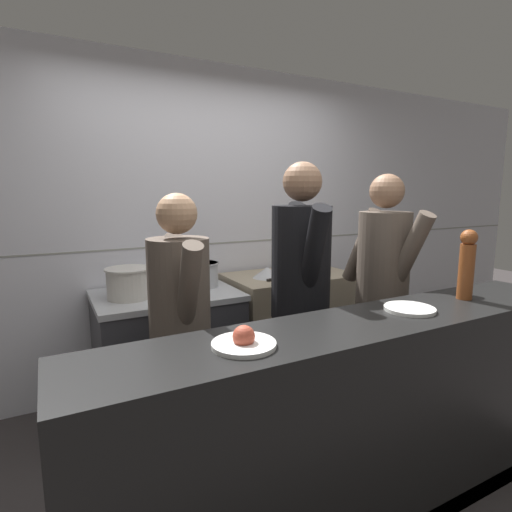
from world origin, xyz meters
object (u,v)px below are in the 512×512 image
at_px(chefs_knife, 282,279).
at_px(chef_line, 382,287).
at_px(pepper_mill, 467,263).
at_px(oven_range, 168,350).
at_px(sauce_pot, 203,274).
at_px(plated_dish_appetiser, 409,309).
at_px(plated_dish_main, 244,341).
at_px(chef_sous, 300,292).
at_px(mixing_bowl_steel, 267,272).
at_px(chef_head_cook, 180,327).
at_px(stock_pot, 129,282).

height_order(chefs_knife, chef_line, chef_line).
bearing_deg(pepper_mill, chefs_knife, 106.31).
xyz_separation_m(oven_range, pepper_mill, (1.26, -1.41, 0.77)).
bearing_deg(sauce_pot, chefs_knife, -18.84).
height_order(plated_dish_appetiser, chef_line, chef_line).
bearing_deg(plated_dish_main, chef_sous, 43.45).
bearing_deg(mixing_bowl_steel, chef_head_cook, -141.78).
xyz_separation_m(sauce_pot, chef_head_cook, (-0.44, -0.84, -0.09)).
bearing_deg(chef_head_cook, mixing_bowl_steel, 42.01).
bearing_deg(mixing_bowl_steel, chef_sous, -104.54).
height_order(mixing_bowl_steel, chef_head_cook, chef_head_cook).
bearing_deg(plated_dish_appetiser, sauce_pot, 109.19).
bearing_deg(pepper_mill, chef_line, 89.72).
distance_m(sauce_pot, chef_head_cook, 0.95).
distance_m(oven_range, sauce_pot, 0.61).
distance_m(sauce_pot, plated_dish_main, 1.58).
height_order(stock_pot, chef_sous, chef_sous).
xyz_separation_m(plated_dish_appetiser, chef_line, (0.44, 0.61, -0.07)).
xyz_separation_m(mixing_bowl_steel, chef_head_cook, (-0.95, -0.75, -0.07)).
bearing_deg(stock_pot, plated_dish_main, -83.84).
xyz_separation_m(chef_head_cook, chef_line, (1.40, -0.04, 0.07)).
relative_size(mixing_bowl_steel, chef_sous, 0.14).
height_order(oven_range, stock_pot, stock_pot).
height_order(chef_head_cook, chef_line, chef_line).
bearing_deg(sauce_pot, chef_sous, -69.15).
xyz_separation_m(pepper_mill, chef_sous, (-0.64, 0.64, -0.23)).
height_order(plated_dish_appetiser, pepper_mill, pepper_mill).
bearing_deg(oven_range, stock_pot, -174.75).
bearing_deg(chef_head_cook, pepper_mill, -20.65).
distance_m(pepper_mill, chef_head_cook, 1.57).
xyz_separation_m(oven_range, stock_pot, (-0.26, -0.02, 0.54)).
xyz_separation_m(oven_range, mixing_bowl_steel, (0.82, -0.03, 0.51)).
relative_size(oven_range, mixing_bowl_steel, 4.18).
xyz_separation_m(sauce_pot, pepper_mill, (0.96, -1.48, 0.23)).
bearing_deg(chefs_knife, sauce_pot, 161.16).
xyz_separation_m(stock_pot, plated_dish_appetiser, (1.08, -1.41, 0.03)).
xyz_separation_m(mixing_bowl_steel, pepper_mill, (0.44, -1.39, 0.26)).
distance_m(plated_dish_main, chef_head_cook, 0.70).
relative_size(chef_sous, chef_line, 1.03).
bearing_deg(chef_sous, oven_range, 144.86).
height_order(oven_range, chef_sous, chef_sous).
relative_size(chefs_knife, plated_dish_appetiser, 1.48).
height_order(oven_range, pepper_mill, pepper_mill).
relative_size(chefs_knife, pepper_mill, 0.95).
bearing_deg(plated_dish_appetiser, chef_sous, 107.01).
bearing_deg(chef_head_cook, chef_line, 2.26).
height_order(sauce_pot, plated_dish_main, plated_dish_main).
bearing_deg(oven_range, plated_dish_main, -93.99).
bearing_deg(pepper_mill, chef_head_cook, 155.56).
height_order(chefs_knife, pepper_mill, pepper_mill).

